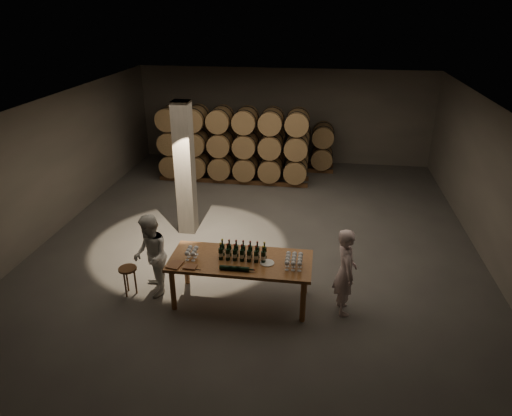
# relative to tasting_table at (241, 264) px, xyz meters

# --- Properties ---
(room) EXTENTS (12.00, 12.00, 12.00)m
(room) POSITION_rel_tasting_table_xyz_m (-1.80, 2.70, 0.80)
(room) COLOR #504E4B
(room) RESTS_ON ground
(tasting_table) EXTENTS (2.60, 1.10, 0.90)m
(tasting_table) POSITION_rel_tasting_table_xyz_m (0.00, 0.00, 0.00)
(tasting_table) COLOR brown
(tasting_table) RESTS_ON ground
(barrel_stack_back) EXTENTS (5.48, 0.95, 1.57)m
(barrel_stack_back) POSITION_rel_tasting_table_xyz_m (-0.96, 7.70, 0.03)
(barrel_stack_back) COLOR brown
(barrel_stack_back) RESTS_ON ground
(barrel_stack_front) EXTENTS (4.70, 0.95, 2.31)m
(barrel_stack_front) POSITION_rel_tasting_table_xyz_m (-1.35, 6.30, 0.40)
(barrel_stack_front) COLOR brown
(barrel_stack_front) RESTS_ON ground
(bottle_cluster) EXTENTS (0.86, 0.23, 0.34)m
(bottle_cluster) POSITION_rel_tasting_table_xyz_m (0.03, 0.04, 0.22)
(bottle_cluster) COLOR black
(bottle_cluster) RESTS_ON tasting_table
(lying_bottles) EXTENTS (0.63, 0.08, 0.08)m
(lying_bottles) POSITION_rel_tasting_table_xyz_m (-0.03, -0.37, 0.14)
(lying_bottles) COLOR black
(lying_bottles) RESTS_ON tasting_table
(glass_cluster_left) EXTENTS (0.20, 0.31, 0.18)m
(glass_cluster_left) POSITION_rel_tasting_table_xyz_m (-0.90, -0.05, 0.24)
(glass_cluster_left) COLOR silver
(glass_cluster_left) RESTS_ON tasting_table
(glass_cluster_right) EXTENTS (0.31, 0.42, 0.18)m
(glass_cluster_right) POSITION_rel_tasting_table_xyz_m (0.97, -0.06, 0.24)
(glass_cluster_right) COLOR silver
(glass_cluster_right) RESTS_ON tasting_table
(plate) EXTENTS (0.25, 0.25, 0.01)m
(plate) POSITION_rel_tasting_table_xyz_m (0.50, -0.05, 0.11)
(plate) COLOR white
(plate) RESTS_ON tasting_table
(notebook_near) EXTENTS (0.23, 0.19, 0.03)m
(notebook_near) POSITION_rel_tasting_table_xyz_m (-0.83, -0.39, 0.12)
(notebook_near) COLOR brown
(notebook_near) RESTS_ON tasting_table
(notebook_corner) EXTENTS (0.27, 0.32, 0.02)m
(notebook_corner) POSITION_rel_tasting_table_xyz_m (-1.13, -0.36, 0.12)
(notebook_corner) COLOR brown
(notebook_corner) RESTS_ON tasting_table
(pen) EXTENTS (0.13, 0.02, 0.01)m
(pen) POSITION_rel_tasting_table_xyz_m (-0.69, -0.45, 0.11)
(pen) COLOR black
(pen) RESTS_ON tasting_table
(stool) EXTENTS (0.35, 0.35, 0.58)m
(stool) POSITION_rel_tasting_table_xyz_m (-2.17, -0.09, -0.32)
(stool) COLOR brown
(stool) RESTS_ON ground
(person_man) EXTENTS (0.50, 0.67, 1.66)m
(person_man) POSITION_rel_tasting_table_xyz_m (1.89, -0.02, 0.03)
(person_man) COLOR silver
(person_man) RESTS_ON ground
(person_woman) EXTENTS (0.91, 0.99, 1.64)m
(person_woman) POSITION_rel_tasting_table_xyz_m (-1.73, 0.02, 0.02)
(person_woman) COLOR white
(person_woman) RESTS_ON ground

